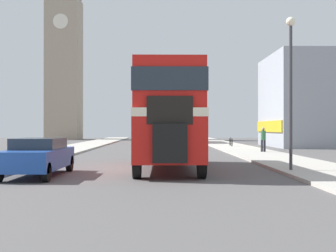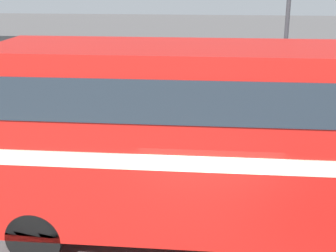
{
  "view_description": "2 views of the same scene",
  "coord_description": "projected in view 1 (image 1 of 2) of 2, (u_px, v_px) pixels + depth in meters",
  "views": [
    {
      "loc": [
        0.54,
        -19.82,
        1.72
      ],
      "look_at": [
        0.79,
        -0.24,
        1.8
      ],
      "focal_mm": 50.0,
      "sensor_mm": 36.0,
      "label": 1
    },
    {
      "loc": [
        -7.94,
        0.02,
        5.36
      ],
      "look_at": [
        0.79,
        0.86,
        2.52
      ],
      "focal_mm": 50.0,
      "sensor_mm": 36.0,
      "label": 2
    }
  ],
  "objects": [
    {
      "name": "double_decker_bus",
      "position": [
        168.0,
        111.0,
        19.57
      ],
      "size": [
        2.51,
        9.33,
        4.1
      ],
      "color": "red",
      "rests_on": "ground_plane"
    },
    {
      "name": "ground_plane",
      "position": [
        149.0,
        169.0,
        19.81
      ],
      "size": [
        120.0,
        120.0,
        0.0
      ],
      "primitive_type": "plane",
      "color": "#565454"
    },
    {
      "name": "bicycle_on_pavement",
      "position": [
        231.0,
        142.0,
        41.17
      ],
      "size": [
        0.05,
        1.76,
        0.78
      ],
      "color": "black",
      "rests_on": "sidewalk_right"
    },
    {
      "name": "church_tower",
      "position": [
        64.0,
        24.0,
        69.43
      ],
      "size": [
        5.08,
        5.08,
        33.72
      ],
      "color": "tan",
      "rests_on": "ground_plane"
    },
    {
      "name": "street_lamp",
      "position": [
        291.0,
        70.0,
        17.89
      ],
      "size": [
        0.36,
        0.36,
        5.86
      ],
      "color": "#38383D",
      "rests_on": "sidewalk_right"
    },
    {
      "name": "sidewalk_right",
      "position": [
        308.0,
        167.0,
        19.9
      ],
      "size": [
        3.5,
        120.0,
        0.12
      ],
      "color": "#B7B2A8",
      "rests_on": "ground_plane"
    },
    {
      "name": "car_parked_near",
      "position": [
        38.0,
        156.0,
        16.71
      ],
      "size": [
        1.72,
        4.64,
        1.36
      ],
      "color": "#1E479E",
      "rests_on": "ground_plane"
    },
    {
      "name": "bus_distant",
      "position": [
        174.0,
        120.0,
        52.66
      ],
      "size": [
        2.41,
        9.68,
        4.38
      ],
      "color": "red",
      "rests_on": "ground_plane"
    },
    {
      "name": "pedestrian_walking",
      "position": [
        263.0,
        138.0,
        31.48
      ],
      "size": [
        0.33,
        0.33,
        1.65
      ],
      "color": "#282833",
      "rests_on": "sidewalk_right"
    }
  ]
}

